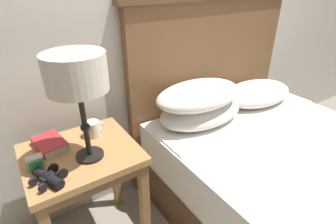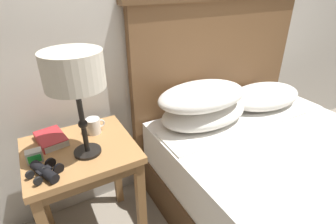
% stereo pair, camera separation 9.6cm
% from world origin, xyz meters
% --- Properties ---
extents(wall_back, '(8.00, 0.06, 2.60)m').
position_xyz_m(wall_back, '(0.00, 1.08, 1.30)').
color(wall_back, beige).
rests_on(wall_back, ground_plane).
extents(nightstand, '(0.53, 0.48, 0.67)m').
position_xyz_m(nightstand, '(-0.53, 0.73, 0.57)').
color(nightstand, '#AD7A47').
rests_on(nightstand, ground_plane).
extents(bed, '(1.42, 1.92, 1.33)m').
position_xyz_m(bed, '(0.54, 0.18, 0.34)').
color(bed, '#4E3520').
rests_on(bed, ground_plane).
extents(table_lamp, '(0.25, 0.25, 0.50)m').
position_xyz_m(table_lamp, '(-0.50, 0.67, 1.07)').
color(table_lamp, black).
rests_on(table_lamp, nightstand).
extents(book_on_nightstand, '(0.15, 0.20, 0.04)m').
position_xyz_m(book_on_nightstand, '(-0.64, 0.86, 0.69)').
color(book_on_nightstand, silver).
rests_on(book_on_nightstand, nightstand).
extents(binoculars_pair, '(0.16, 0.16, 0.05)m').
position_xyz_m(binoculars_pair, '(-0.70, 0.60, 0.69)').
color(binoculars_pair, black).
rests_on(binoculars_pair, nightstand).
extents(coffee_mug, '(0.10, 0.08, 0.08)m').
position_xyz_m(coffee_mug, '(-0.42, 0.84, 0.71)').
color(coffee_mug, silver).
rests_on(coffee_mug, nightstand).
extents(alarm_clock, '(0.07, 0.05, 0.06)m').
position_xyz_m(alarm_clock, '(-0.73, 0.72, 0.70)').
color(alarm_clock, '#B7B2A8').
rests_on(alarm_clock, nightstand).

